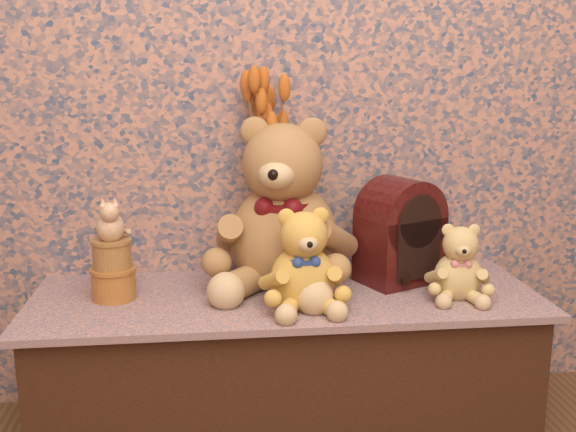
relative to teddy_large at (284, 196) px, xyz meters
name	(u,v)px	position (x,y,z in m)	size (l,w,h in m)	color
display_shelf	(286,362)	(-0.01, -0.09, -0.48)	(1.45, 0.53, 0.42)	#374E72
teddy_large	(284,196)	(0.00, 0.00, 0.00)	(0.42, 0.50, 0.53)	olive
teddy_medium	(303,254)	(0.03, -0.20, -0.12)	(0.23, 0.28, 0.29)	gold
teddy_small	(459,258)	(0.47, -0.18, -0.15)	(0.18, 0.22, 0.23)	tan
cathedral_radio	(400,230)	(0.35, -0.02, -0.11)	(0.23, 0.17, 0.32)	#35090A
ceramic_vase	(266,245)	(-0.05, 0.08, -0.17)	(0.12, 0.12, 0.20)	tan
dried_stalks	(265,149)	(-0.05, 0.08, 0.13)	(0.20, 0.20, 0.39)	#C05C1E
biscuit_tin_lower	(114,284)	(-0.49, -0.08, -0.22)	(0.12, 0.12, 0.09)	gold
biscuit_tin_upper	(112,254)	(-0.49, -0.08, -0.14)	(0.11, 0.11, 0.08)	tan
cat_figurine	(110,218)	(-0.49, -0.08, -0.03)	(0.09, 0.10, 0.13)	silver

